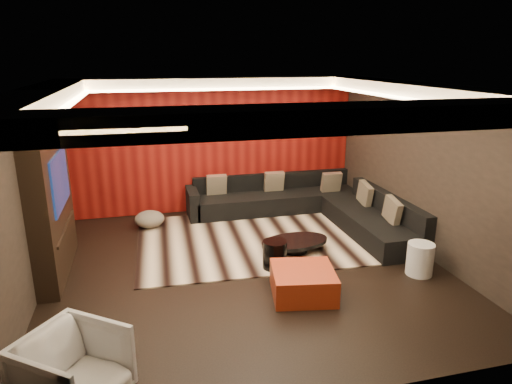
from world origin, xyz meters
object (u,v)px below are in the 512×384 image
object	(u,v)px
coffee_table	(295,246)
armchair	(73,372)
orange_ottoman	(303,282)
sectional_sofa	(309,207)
white_side_table	(420,259)
drum_stool	(275,254)

from	to	relation	value
coffee_table	armchair	world-z (taller)	armchair
orange_ottoman	armchair	xyz separation A→B (m)	(-2.81, -1.48, 0.20)
orange_ottoman	sectional_sofa	size ratio (longest dim) A/B	0.23
armchair	white_side_table	bearing A→B (deg)	-33.86
coffee_table	sectional_sofa	size ratio (longest dim) A/B	0.32
armchair	coffee_table	bearing A→B (deg)	-10.60
drum_stool	coffee_table	bearing A→B (deg)	45.74
drum_stool	armchair	world-z (taller)	armchair
drum_stool	sectional_sofa	xyz separation A→B (m)	(1.32, 2.01, 0.02)
drum_stool	orange_ottoman	world-z (taller)	drum_stool
coffee_table	drum_stool	distance (m)	0.74
drum_stool	sectional_sofa	bearing A→B (deg)	56.69
coffee_table	orange_ottoman	bearing A→B (deg)	-104.33
white_side_table	sectional_sofa	bearing A→B (deg)	105.65
armchair	orange_ottoman	bearing A→B (deg)	-25.10
orange_ottoman	sectional_sofa	bearing A→B (deg)	67.92
drum_stool	orange_ottoman	distance (m)	0.89
coffee_table	armchair	bearing A→B (deg)	-137.76
coffee_table	orange_ottoman	size ratio (longest dim) A/B	1.40
coffee_table	sectional_sofa	world-z (taller)	sectional_sofa
armchair	sectional_sofa	xyz separation A→B (m)	(3.98, 4.36, -0.12)
drum_stool	white_side_table	distance (m)	2.21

